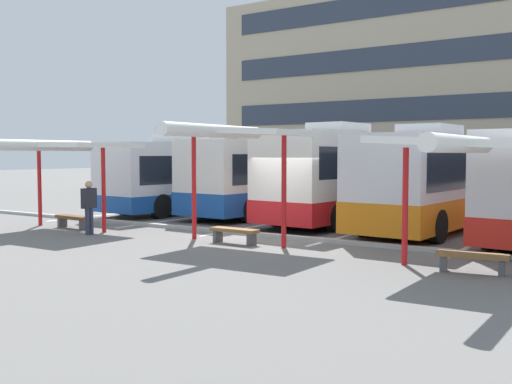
% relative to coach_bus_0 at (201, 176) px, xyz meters
% --- Properties ---
extents(ground_plane, '(160.00, 160.00, 0.00)m').
position_rel_coach_bus_0_xyz_m(ground_plane, '(7.41, -5.83, -1.59)').
color(ground_plane, slate).
extents(terminal_building, '(40.98, 11.31, 17.72)m').
position_rel_coach_bus_0_xyz_m(terminal_building, '(7.45, 25.24, 5.90)').
color(terminal_building, tan).
rests_on(terminal_building, ground).
extents(coach_bus_0, '(3.44, 10.48, 3.45)m').
position_rel_coach_bus_0_xyz_m(coach_bus_0, '(0.00, 0.00, 0.00)').
color(coach_bus_0, silver).
rests_on(coach_bus_0, ground).
extents(coach_bus_1, '(3.25, 12.10, 3.52)m').
position_rel_coach_bus_0_xyz_m(coach_bus_1, '(3.69, 1.58, 0.01)').
color(coach_bus_1, silver).
rests_on(coach_bus_1, ground).
extents(coach_bus_2, '(3.38, 10.42, 3.77)m').
position_rel_coach_bus_0_xyz_m(coach_bus_2, '(7.66, 0.11, 0.16)').
color(coach_bus_2, silver).
rests_on(coach_bus_2, ground).
extents(coach_bus_3, '(3.17, 10.73, 3.58)m').
position_rel_coach_bus_0_xyz_m(coach_bus_3, '(11.27, -0.43, 0.04)').
color(coach_bus_3, silver).
rests_on(coach_bus_3, ground).
extents(lane_stripe_0, '(0.16, 14.00, 0.01)m').
position_rel_coach_bus_0_xyz_m(lane_stripe_0, '(-2.20, 0.18, -1.59)').
color(lane_stripe_0, white).
rests_on(lane_stripe_0, ground).
extents(lane_stripe_1, '(0.16, 14.00, 0.01)m').
position_rel_coach_bus_0_xyz_m(lane_stripe_1, '(1.65, 0.18, -1.59)').
color(lane_stripe_1, white).
rests_on(lane_stripe_1, ground).
extents(lane_stripe_2, '(0.16, 14.00, 0.01)m').
position_rel_coach_bus_0_xyz_m(lane_stripe_2, '(5.49, 0.18, -1.59)').
color(lane_stripe_2, white).
rests_on(lane_stripe_2, ground).
extents(lane_stripe_3, '(0.16, 14.00, 0.01)m').
position_rel_coach_bus_0_xyz_m(lane_stripe_3, '(9.33, 0.18, -1.59)').
color(lane_stripe_3, white).
rests_on(lane_stripe_3, ground).
extents(lane_stripe_4, '(0.16, 14.00, 0.01)m').
position_rel_coach_bus_0_xyz_m(lane_stripe_4, '(13.17, 0.18, -1.59)').
color(lane_stripe_4, white).
rests_on(lane_stripe_4, ground).
extents(waiting_shelter_0, '(4.39, 4.95, 3.08)m').
position_rel_coach_bus_0_xyz_m(waiting_shelter_0, '(0.48, -8.09, 1.27)').
color(waiting_shelter_0, red).
rests_on(waiting_shelter_0, ground).
extents(bench_0, '(1.60, 0.54, 0.45)m').
position_rel_coach_bus_0_xyz_m(bench_0, '(0.48, -7.72, -1.26)').
color(bench_0, brown).
rests_on(bench_0, ground).
extents(waiting_shelter_1, '(4.22, 4.37, 3.45)m').
position_rel_coach_bus_0_xyz_m(waiting_shelter_1, '(7.33, -7.63, 1.58)').
color(waiting_shelter_1, red).
rests_on(waiting_shelter_1, ground).
extents(bench_1, '(1.54, 0.46, 0.45)m').
position_rel_coach_bus_0_xyz_m(bench_1, '(7.33, -7.50, -1.26)').
color(bench_1, brown).
rests_on(bench_1, ground).
extents(waiting_shelter_2, '(4.19, 4.90, 3.02)m').
position_rel_coach_bus_0_xyz_m(waiting_shelter_2, '(14.22, -8.26, 1.18)').
color(waiting_shelter_2, red).
rests_on(waiting_shelter_2, ground).
extents(bench_2, '(1.55, 0.60, 0.45)m').
position_rel_coach_bus_0_xyz_m(bench_2, '(14.22, -8.15, -1.26)').
color(bench_2, brown).
rests_on(bench_2, ground).
extents(platform_kerb, '(44.00, 0.24, 0.12)m').
position_rel_coach_bus_0_xyz_m(platform_kerb, '(7.41, -5.79, -1.53)').
color(platform_kerb, '#ADADA8').
rests_on(platform_kerb, ground).
extents(waiting_passenger_0, '(0.25, 0.52, 1.75)m').
position_rel_coach_bus_0_xyz_m(waiting_passenger_0, '(2.28, -8.54, -0.57)').
color(waiting_passenger_0, '#33384C').
rests_on(waiting_passenger_0, ground).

